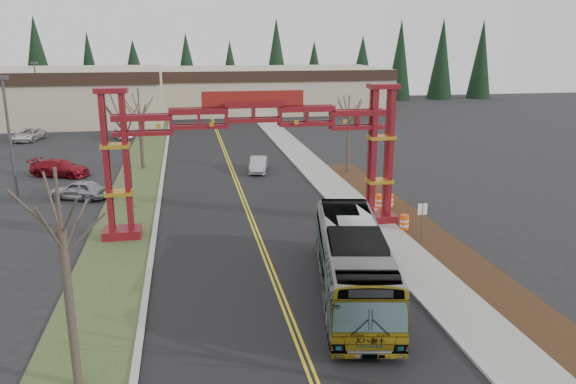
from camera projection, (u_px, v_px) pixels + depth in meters
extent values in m
cube|color=black|center=(243.00, 200.00, 41.68)|extent=(12.00, 110.00, 0.02)
cube|color=yellow|center=(242.00, 199.00, 41.66)|extent=(0.12, 100.00, 0.01)
cube|color=yellow|center=(245.00, 199.00, 41.70)|extent=(0.12, 100.00, 0.01)
cube|color=#A8A7A2|center=(324.00, 195.00, 42.74)|extent=(0.30, 110.00, 0.15)
cube|color=gray|center=(342.00, 194.00, 42.99)|extent=(2.60, 110.00, 0.14)
cube|color=black|center=(469.00, 267.00, 29.21)|extent=(2.60, 50.00, 0.12)
cube|color=#374A25|center=(132.00, 205.00, 40.28)|extent=(4.00, 110.00, 0.08)
cube|color=#A8A7A2|center=(159.00, 203.00, 40.59)|extent=(0.30, 110.00, 0.15)
cube|color=#580B16|center=(122.00, 233.00, 33.57)|extent=(2.20, 1.60, 0.60)
cube|color=#580B16|center=(106.00, 164.00, 32.01)|extent=(0.28, 0.28, 8.00)
cube|color=#580B16|center=(126.00, 164.00, 32.21)|extent=(0.28, 0.28, 8.00)
cube|color=#580B16|center=(108.00, 162.00, 32.68)|extent=(0.28, 0.28, 8.00)
cube|color=#580B16|center=(127.00, 161.00, 32.87)|extent=(0.28, 0.28, 8.00)
cube|color=gold|center=(119.00, 193.00, 32.91)|extent=(1.60, 1.10, 0.22)
cube|color=gold|center=(115.00, 146.00, 32.18)|extent=(1.60, 1.10, 0.22)
cube|color=#580B16|center=(111.00, 90.00, 31.36)|extent=(1.80, 1.20, 0.30)
cube|color=#580B16|center=(378.00, 218.00, 36.36)|extent=(2.20, 1.60, 0.60)
cube|color=#580B16|center=(374.00, 154.00, 34.80)|extent=(0.28, 0.28, 8.00)
cube|color=#580B16|center=(391.00, 154.00, 34.99)|extent=(0.28, 0.28, 8.00)
cube|color=#580B16|center=(370.00, 152.00, 35.47)|extent=(0.28, 0.28, 8.00)
cube|color=#580B16|center=(387.00, 152.00, 35.66)|extent=(0.28, 0.28, 8.00)
cube|color=gold|center=(379.00, 181.00, 35.70)|extent=(1.60, 1.10, 0.22)
cube|color=gold|center=(381.00, 137.00, 34.97)|extent=(1.60, 1.10, 0.22)
cube|color=#580B16|center=(383.00, 86.00, 34.14)|extent=(1.80, 1.20, 0.30)
cube|color=#580B16|center=(253.00, 110.00, 33.08)|extent=(16.00, 0.90, 1.00)
cube|color=#580B16|center=(253.00, 125.00, 33.31)|extent=(16.00, 0.90, 0.60)
cube|color=maroon|center=(253.00, 98.00, 32.91)|extent=(6.00, 0.25, 0.90)
cube|color=tan|center=(268.00, 89.00, 94.72)|extent=(38.00, 20.00, 7.00)
cube|color=black|center=(277.00, 76.00, 84.43)|extent=(38.00, 0.40, 1.60)
cone|color=black|center=(35.00, 69.00, 98.45)|extent=(5.60, 5.60, 13.00)
cylinder|color=#382D26|center=(39.00, 102.00, 99.94)|extent=(0.80, 0.80, 1.60)
cone|color=black|center=(86.00, 69.00, 99.93)|extent=(5.60, 5.60, 13.00)
cylinder|color=#382D26|center=(89.00, 101.00, 101.42)|extent=(0.80, 0.80, 1.60)
cone|color=black|center=(135.00, 69.00, 101.41)|extent=(5.60, 5.60, 13.00)
cylinder|color=#382D26|center=(137.00, 100.00, 102.90)|extent=(0.80, 0.80, 1.60)
cone|color=black|center=(183.00, 68.00, 102.89)|extent=(5.60, 5.60, 13.00)
cylinder|color=#382D26|center=(184.00, 99.00, 104.38)|extent=(0.80, 0.80, 1.60)
cone|color=black|center=(229.00, 68.00, 104.37)|extent=(5.60, 5.60, 13.00)
cylinder|color=#382D26|center=(230.00, 99.00, 105.86)|extent=(0.80, 0.80, 1.60)
cone|color=black|center=(274.00, 67.00, 105.85)|extent=(5.60, 5.60, 13.00)
cylinder|color=#382D26|center=(274.00, 98.00, 107.34)|extent=(0.80, 0.80, 1.60)
cone|color=black|center=(318.00, 67.00, 107.33)|extent=(5.60, 5.60, 13.00)
cylinder|color=#382D26|center=(318.00, 97.00, 108.82)|extent=(0.80, 0.80, 1.60)
cone|color=black|center=(361.00, 67.00, 108.81)|extent=(5.60, 5.60, 13.00)
cylinder|color=#382D26|center=(360.00, 96.00, 110.30)|extent=(0.80, 0.80, 1.60)
cone|color=black|center=(402.00, 66.00, 110.29)|extent=(5.60, 5.60, 13.00)
cylinder|color=#382D26|center=(401.00, 95.00, 111.79)|extent=(0.80, 0.80, 1.60)
cone|color=black|center=(442.00, 66.00, 111.77)|extent=(5.60, 5.60, 13.00)
cylinder|color=#382D26|center=(440.00, 95.00, 113.27)|extent=(0.80, 0.80, 1.60)
cone|color=black|center=(482.00, 66.00, 113.25)|extent=(5.60, 5.60, 13.00)
cylinder|color=#382D26|center=(479.00, 94.00, 114.75)|extent=(0.80, 0.80, 1.60)
imported|color=#B8BAC0|center=(353.00, 262.00, 25.58)|extent=(4.97, 12.26, 3.33)
imported|color=#A5A8AD|center=(258.00, 164.00, 50.35)|extent=(2.19, 4.29, 1.35)
imported|color=#A3A3AA|center=(79.00, 190.00, 41.65)|extent=(4.60, 3.16, 1.45)
imported|color=maroon|center=(60.00, 168.00, 48.69)|extent=(5.58, 3.92, 1.50)
imported|color=#B0B4B8|center=(121.00, 133.00, 67.16)|extent=(2.81, 4.25, 1.32)
imported|color=silver|center=(29.00, 135.00, 66.04)|extent=(3.30, 5.47, 1.42)
cylinder|color=#382D26|center=(70.00, 310.00, 18.47)|extent=(0.30, 0.30, 5.73)
cylinder|color=#382D26|center=(58.00, 199.00, 17.47)|extent=(0.11, 0.11, 2.05)
cylinder|color=#382D26|center=(129.00, 171.00, 39.03)|extent=(0.32, 0.32, 5.36)
cylinder|color=#382D26|center=(125.00, 118.00, 38.07)|extent=(0.12, 0.12, 2.19)
cylinder|color=#382D26|center=(141.00, 141.00, 50.93)|extent=(0.32, 0.32, 5.25)
cylinder|color=#382D26|center=(139.00, 101.00, 49.98)|extent=(0.12, 0.12, 2.21)
cylinder|color=#382D26|center=(348.00, 146.00, 49.33)|extent=(0.30, 0.30, 4.94)
cylinder|color=#382D26|center=(349.00, 107.00, 48.45)|extent=(0.11, 0.11, 2.04)
cylinder|color=#3F3F44|center=(10.00, 142.00, 40.02)|extent=(0.20, 0.20, 8.85)
cube|color=#3F3F44|center=(2.00, 78.00, 38.83)|extent=(0.79, 0.39, 0.25)
cylinder|color=#3F3F44|center=(38.00, 98.00, 71.43)|extent=(0.19, 0.19, 8.59)
cube|color=#3F3F44|center=(34.00, 63.00, 70.28)|extent=(0.76, 0.38, 0.24)
cylinder|color=#3F3F44|center=(422.00, 224.00, 32.39)|extent=(0.07, 0.07, 2.42)
cube|color=white|center=(422.00, 209.00, 32.16)|extent=(0.55, 0.08, 0.66)
cylinder|color=#F3570D|center=(404.00, 223.00, 34.76)|extent=(0.53, 0.53, 1.02)
cylinder|color=white|center=(404.00, 221.00, 34.72)|extent=(0.55, 0.55, 0.12)
cylinder|color=white|center=(404.00, 225.00, 34.80)|extent=(0.55, 0.55, 0.12)
cylinder|color=#F3570D|center=(379.00, 202.00, 39.10)|extent=(0.57, 0.57, 1.09)
cylinder|color=white|center=(380.00, 200.00, 39.05)|extent=(0.59, 0.59, 0.13)
cylinder|color=white|center=(379.00, 204.00, 39.14)|extent=(0.59, 0.59, 0.13)
cylinder|color=#F3570D|center=(389.00, 201.00, 39.38)|extent=(0.55, 0.55, 1.05)
cylinder|color=white|center=(389.00, 199.00, 39.34)|extent=(0.57, 0.57, 0.13)
cylinder|color=white|center=(389.00, 203.00, 39.42)|extent=(0.57, 0.57, 0.13)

